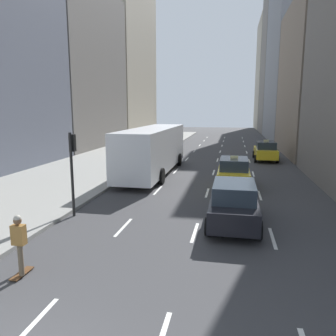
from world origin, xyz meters
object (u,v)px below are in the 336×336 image
taxi_second (234,172)px  city_bus (153,149)px  taxi_lead (265,151)px  traffic_light_pole (72,161)px  sedan_black_near (234,203)px  skateboarder (19,242)px

taxi_second → city_bus: city_bus is taller
taxi_lead → traffic_light_pole: bearing=-118.5°
city_bus → sedan_black_near: bearing=-59.8°
sedan_black_near → skateboarder: sedan_black_near is taller
taxi_lead → city_bus: city_bus is taller
city_bus → skateboarder: city_bus is taller
taxi_lead → skateboarder: bearing=-110.7°
skateboarder → traffic_light_pole: 5.41m
taxi_second → skateboarder: (-5.76, -11.92, 0.08)m
skateboarder → traffic_light_pole: traffic_light_pole is taller
taxi_lead → sedan_black_near: taxi_lead is taller
taxi_second → traffic_light_pole: bearing=-134.8°
taxi_second → skateboarder: size_ratio=2.52×
traffic_light_pole → taxi_lead: bearing=61.5°
taxi_lead → city_bus: (-8.41, -7.78, 0.91)m
city_bus → taxi_lead: bearing=42.8°
city_bus → traffic_light_pole: size_ratio=3.22×
traffic_light_pole → taxi_second: bearing=45.2°
taxi_lead → skateboarder: size_ratio=2.52×
taxi_lead → city_bus: 11.50m
traffic_light_pole → skateboarder: bearing=-79.1°
city_bus → traffic_light_pole: bearing=-96.6°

